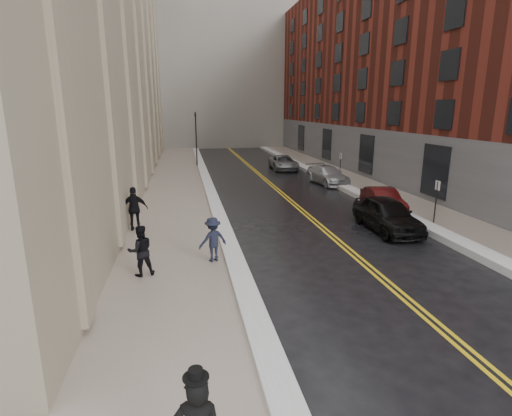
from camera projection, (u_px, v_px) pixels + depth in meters
name	position (u px, v px, depth m)	size (l,w,h in m)	color
ground	(343.00, 329.00, 10.33)	(160.00, 160.00, 0.00)	black
sidewalk_left	(175.00, 199.00, 24.79)	(4.00, 64.00, 0.15)	gray
sidewalk_right	(377.00, 191.00, 27.14)	(3.00, 64.00, 0.15)	gray
lane_stripe_a	(283.00, 196.00, 26.01)	(0.12, 64.00, 0.01)	gold
lane_stripe_b	(286.00, 195.00, 26.05)	(0.12, 64.00, 0.01)	gold
snow_ridge_left	(212.00, 196.00, 25.18)	(0.70, 60.80, 0.26)	white
snow_ridge_right	(351.00, 191.00, 26.80)	(0.85, 60.80, 0.30)	white
building_right	(441.00, 65.00, 33.12)	(14.00, 50.00, 18.00)	maroon
tower_far_right	(280.00, 12.00, 70.37)	(22.00, 18.00, 44.00)	slate
traffic_signal	(196.00, 135.00, 37.74)	(0.18, 0.15, 5.20)	black
parking_sign_near	(436.00, 199.00, 19.01)	(0.06, 0.35, 2.23)	black
parking_sign_far	(340.00, 165.00, 30.45)	(0.06, 0.35, 2.23)	black
car_black	(387.00, 214.00, 18.48)	(1.82, 4.53, 1.54)	black
car_maroon	(383.00, 200.00, 21.87)	(1.36, 3.91, 1.29)	#3F0B0B
car_silver_near	(327.00, 175.00, 29.95)	(1.87, 4.59, 1.33)	#B5B8BE
car_silver_far	(283.00, 162.00, 36.89)	(2.17, 4.70, 1.31)	gray
pedestrian_a	(141.00, 251.00, 13.09)	(0.84, 0.65, 1.72)	black
pedestrian_b	(213.00, 239.00, 14.35)	(1.05, 0.60, 1.63)	black
pedestrian_c	(135.00, 209.00, 17.96)	(1.17, 0.49, 1.99)	black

